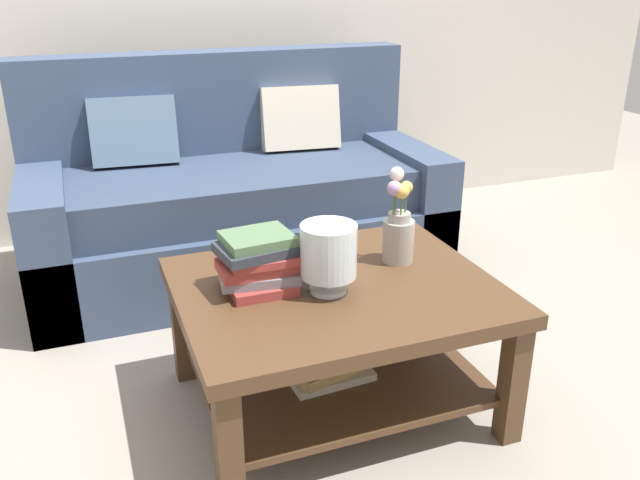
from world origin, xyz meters
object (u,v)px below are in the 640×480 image
Objects in this scene: coffee_table at (335,321)px; book_stack_main at (259,262)px; couch at (235,200)px; glass_hurricane_vase at (329,253)px; flower_pitcher at (398,229)px.

book_stack_main is (-0.24, 0.07, 0.23)m from coffee_table.
glass_hurricane_vase is (-0.01, -1.31, 0.25)m from couch.
coffee_table is 3.62× the size of book_stack_main.
couch is at bearing 80.06° from book_stack_main.
flower_pitcher is (0.32, 0.14, -0.01)m from glass_hurricane_vase.
couch reaches higher than book_stack_main.
flower_pitcher is at bearing -75.60° from couch.
couch is 8.65× the size of glass_hurricane_vase.
coffee_table is 0.33m from book_stack_main.
flower_pitcher reaches higher than glass_hurricane_vase.
couch is at bearing 104.40° from flower_pitcher.
glass_hurricane_vase is at bearing -156.62° from flower_pitcher.
flower_pitcher is (0.30, -1.17, 0.23)m from couch.
book_stack_main is (-0.21, -1.20, 0.20)m from couch.
glass_hurricane_vase is at bearing -137.89° from coffee_table.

